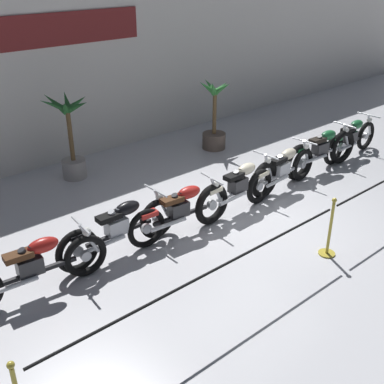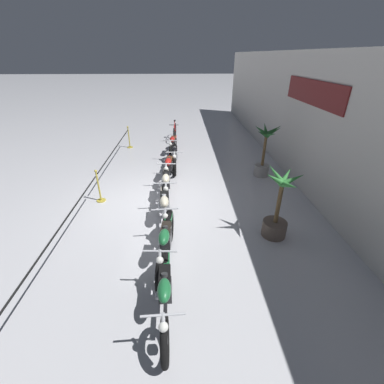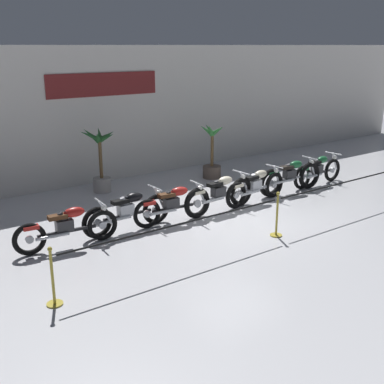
% 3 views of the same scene
% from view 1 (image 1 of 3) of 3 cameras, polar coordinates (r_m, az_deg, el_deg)
% --- Properties ---
extents(ground_plane, '(120.00, 120.00, 0.00)m').
position_cam_1_polar(ground_plane, '(9.22, 7.80, -3.19)').
color(ground_plane, silver).
extents(back_wall, '(28.00, 0.29, 4.20)m').
position_cam_1_polar(back_wall, '(12.26, -10.14, 14.63)').
color(back_wall, silver).
rests_on(back_wall, ground).
extents(motorcycle_red_0, '(2.29, 0.62, 0.93)m').
position_cam_1_polar(motorcycle_red_0, '(7.37, -18.17, -8.48)').
color(motorcycle_red_0, black).
rests_on(motorcycle_red_0, ground).
extents(motorcycle_black_1, '(2.30, 0.62, 0.95)m').
position_cam_1_polar(motorcycle_black_1, '(8.00, -8.55, -4.29)').
color(motorcycle_black_1, black).
rests_on(motorcycle_black_1, ground).
extents(motorcycle_red_2, '(2.13, 0.62, 0.94)m').
position_cam_1_polar(motorcycle_red_2, '(8.44, -1.29, -2.22)').
color(motorcycle_red_2, black).
rests_on(motorcycle_red_2, ground).
extents(motorcycle_cream_3, '(2.33, 0.62, 0.97)m').
position_cam_1_polar(motorcycle_cream_3, '(9.30, 5.70, 0.52)').
color(motorcycle_cream_3, black).
rests_on(motorcycle_cream_3, ground).
extents(motorcycle_cream_4, '(2.28, 0.62, 0.94)m').
position_cam_1_polar(motorcycle_cream_4, '(10.22, 10.69, 2.54)').
color(motorcycle_cream_4, black).
rests_on(motorcycle_cream_4, ground).
extents(motorcycle_green_5, '(2.36, 0.62, 0.99)m').
position_cam_1_polar(motorcycle_green_5, '(11.39, 15.10, 4.71)').
color(motorcycle_green_5, black).
rests_on(motorcycle_green_5, ground).
extents(motorcycle_green_6, '(2.20, 0.62, 0.94)m').
position_cam_1_polar(motorcycle_green_6, '(12.45, 18.33, 6.05)').
color(motorcycle_green_6, black).
rests_on(motorcycle_green_6, ground).
extents(potted_palm_left_of_row, '(1.16, 1.05, 1.94)m').
position_cam_1_polar(potted_palm_left_of_row, '(10.86, -14.21, 5.88)').
color(potted_palm_left_of_row, gray).
rests_on(potted_palm_left_of_row, ground).
extents(potted_palm_right_of_row, '(0.97, 0.94, 1.87)m').
position_cam_1_polar(potted_palm_right_of_row, '(12.33, 2.66, 8.11)').
color(potted_palm_right_of_row, brown).
rests_on(potted_palm_right_of_row, ground).
extents(stanchion_far_left, '(10.68, 0.28, 1.05)m').
position_cam_1_polar(stanchion_far_left, '(7.10, 10.11, -6.17)').
color(stanchion_far_left, gold).
rests_on(stanchion_far_left, ground).
extents(stanchion_mid_left, '(0.28, 0.28, 1.05)m').
position_cam_1_polar(stanchion_mid_left, '(8.25, 15.95, -5.00)').
color(stanchion_mid_left, gold).
rests_on(stanchion_mid_left, ground).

